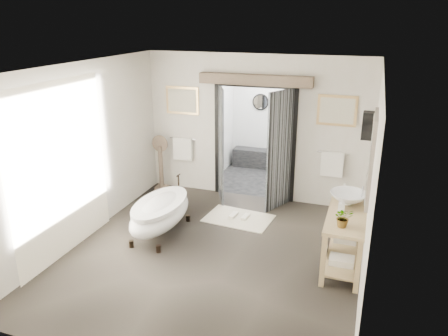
{
  "coord_description": "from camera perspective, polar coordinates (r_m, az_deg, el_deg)",
  "views": [
    {
      "loc": [
        2.15,
        -5.67,
        3.58
      ],
      "look_at": [
        0.0,
        0.6,
        1.25
      ],
      "focal_mm": 35.0,
      "sensor_mm": 36.0,
      "label": 1
    }
  ],
  "objects": [
    {
      "name": "room_shell",
      "position": [
        6.21,
        -2.46,
        3.26
      ],
      "size": [
        4.52,
        5.02,
        2.91
      ],
      "color": "beige",
      "rests_on": "ground_plane"
    },
    {
      "name": "soap_bottle_a",
      "position": [
        6.63,
        15.11,
        -4.71
      ],
      "size": [
        0.09,
        0.09,
        0.2
      ],
      "primitive_type": "imported",
      "rotation": [
        0.0,
        0.0,
        -0.02
      ],
      "color": "gray",
      "rests_on": "vanity"
    },
    {
      "name": "rug",
      "position": [
        8.17,
        1.92,
        -6.58
      ],
      "size": [
        1.27,
        0.91,
        0.01
      ],
      "primitive_type": "cube",
      "rotation": [
        0.0,
        0.0,
        -0.1
      ],
      "color": "beige",
      "rests_on": "ground_plane"
    },
    {
      "name": "basin",
      "position": [
        6.91,
        15.93,
        -3.82
      ],
      "size": [
        0.6,
        0.6,
        0.19
      ],
      "primitive_type": "imported",
      "rotation": [
        0.0,
        0.0,
        0.09
      ],
      "color": "white",
      "rests_on": "vanity"
    },
    {
      "name": "vanity",
      "position": [
        6.83,
        15.36,
        -8.12
      ],
      "size": [
        0.57,
        1.6,
        0.85
      ],
      "color": "tan",
      "rests_on": "ground_plane"
    },
    {
      "name": "ground_plane",
      "position": [
        7.04,
        -1.62,
        -11.2
      ],
      "size": [
        5.0,
        5.0,
        0.0
      ],
      "primitive_type": "plane",
      "color": "#463F37"
    },
    {
      "name": "pedestal_mirror",
      "position": [
        9.39,
        -8.24,
        0.16
      ],
      "size": [
        0.36,
        0.23,
        1.22
      ],
      "color": "brown",
      "rests_on": "ground_plane"
    },
    {
      "name": "slippers",
      "position": [
        8.19,
        2.03,
        -6.27
      ],
      "size": [
        0.35,
        0.26,
        0.05
      ],
      "color": "white",
      "rests_on": "rug"
    },
    {
      "name": "shower_room",
      "position": [
        10.25,
        6.19,
        4.13
      ],
      "size": [
        2.22,
        2.01,
        2.51
      ],
      "color": "black",
      "rests_on": "ground_plane"
    },
    {
      "name": "soap_bottle_b",
      "position": [
        7.29,
        15.45,
        -2.63
      ],
      "size": [
        0.17,
        0.17,
        0.17
      ],
      "primitive_type": "imported",
      "rotation": [
        0.0,
        0.0,
        -0.36
      ],
      "color": "gray",
      "rests_on": "vanity"
    },
    {
      "name": "back_wall_dressing",
      "position": [
        8.51,
        3.77,
        5.62
      ],
      "size": [
        3.82,
        0.77,
        2.52
      ],
      "color": "black",
      "rests_on": "ground_plane"
    },
    {
      "name": "clawfoot_tub",
      "position": [
        7.55,
        -8.31,
        -5.76
      ],
      "size": [
        0.75,
        1.67,
        0.82
      ],
      "color": "black",
      "rests_on": "ground_plane"
    },
    {
      "name": "plant",
      "position": [
        6.16,
        15.33,
        -6.25
      ],
      "size": [
        0.31,
        0.29,
        0.28
      ],
      "primitive_type": "imported",
      "rotation": [
        0.0,
        0.0,
        0.32
      ],
      "color": "gray",
      "rests_on": "vanity"
    }
  ]
}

